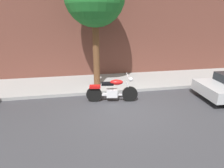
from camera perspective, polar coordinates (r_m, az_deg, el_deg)
ground_plane at (r=7.28m, az=4.01°, el=-7.29°), size 60.00×60.00×0.00m
sidewalk at (r=9.81m, az=0.04°, el=0.50°), size 24.86×2.65×0.14m
building_facade at (r=10.84m, az=-1.57°, el=24.03°), size 24.86×0.50×8.23m
motorcycle at (r=7.64m, az=-0.01°, el=-2.04°), size 2.09×0.74×1.13m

